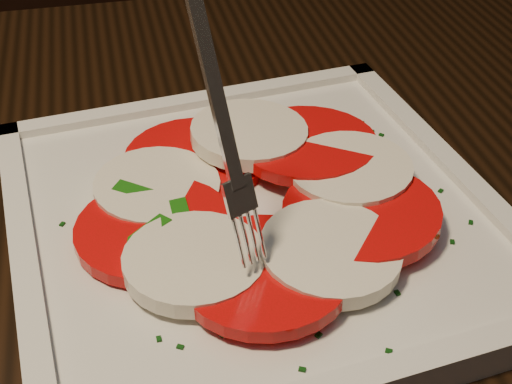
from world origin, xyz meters
TOP-DOWN VIEW (x-y plane):
  - table at (0.22, -0.04)m, footprint 1.28×0.93m
  - chair at (0.29, 0.68)m, footprint 0.50×0.50m
  - plate at (0.21, -0.02)m, footprint 0.29×0.29m
  - caprese_salad at (0.21, -0.02)m, footprint 0.24×0.25m
  - fork at (0.18, -0.05)m, footprint 0.04×0.06m

SIDE VIEW (x-z plane):
  - chair at x=0.29m, z-range 0.07..1.00m
  - table at x=0.22m, z-range 0.28..1.03m
  - plate at x=0.21m, z-range 0.75..0.76m
  - caprese_salad at x=0.21m, z-range 0.76..0.79m
  - fork at x=0.18m, z-range 0.79..0.93m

